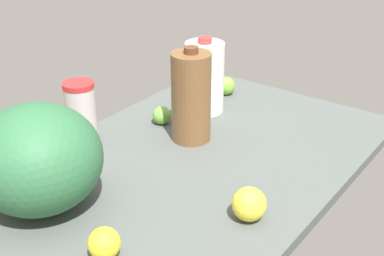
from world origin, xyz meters
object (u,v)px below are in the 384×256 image
Objects in this scene: lemon_far_back at (104,243)px; lime_by_jug at (162,115)px; lemon_near_front at (249,204)px; tumbler_cup at (81,115)px; watermelon at (38,159)px; chocolate_milk_jug at (191,97)px; lime_beside_bowl at (226,86)px; milk_jug at (204,77)px.

lemon_far_back is 63.03cm from lime_by_jug.
lime_by_jug is at bearing 60.56° from lemon_near_front.
lime_by_jug is (24.35, -8.82, -6.89)cm from tumbler_cup.
watermelon is 1.06× the size of chocolate_milk_jug.
lemon_near_front is at bearing -92.32° from tumbler_cup.
lemon_far_back is 1.09× the size of lime_beside_bowl.
lime_by_jug is at bearing 174.11° from lime_beside_bowl.
lemon_far_back reaches higher than lime_beside_bowl.
tumbler_cup is 56.33cm from lemon_near_front.
lemon_near_front is at bearing -142.86° from lime_beside_bowl.
chocolate_milk_jug is (-18.62, -8.43, 1.72)cm from milk_jug.
lemon_near_front is (24.02, -41.79, -8.68)cm from watermelon.
chocolate_milk_jug is 4.45× the size of lime_beside_bowl.
watermelon reaches higher than lemon_far_back.
chocolate_milk_jug is 16.93cm from lime_by_jug.
watermelon is 51.86cm from lime_by_jug.
chocolate_milk_jug is 3.51× the size of lemon_near_front.
lime_beside_bowl is at bearing 17.24° from lemon_far_back.
tumbler_cup is (26.29, 14.20, -2.91)cm from watermelon.
milk_jug is 3.08× the size of lemon_near_front.
watermelon reaches higher than lime_beside_bowl.
watermelon reaches higher than milk_jug.
lemon_far_back is at bearing -160.43° from milk_jug.
lemon_far_back is at bearing -151.43° from lime_by_jug.
lime_by_jug is at bearing 6.06° from watermelon.
tumbler_cup is 57.40cm from lime_beside_bowl.
chocolate_milk_jug is at bearing 17.80° from lemon_far_back.
watermelon is 3.74× the size of lemon_near_front.
lime_beside_bowl is (82.01, 2.14, -9.52)cm from watermelon.
lemon_far_back is 90.80cm from lime_beside_bowl.
chocolate_milk_jug is 36.71cm from lime_beside_bowl.
tumbler_cup is at bearing 161.46° from milk_jug.
lime_by_jug is (-16.11, 4.74, -8.61)cm from milk_jug.
lime_beside_bowl is (15.26, 1.51, -8.34)cm from milk_jug.
tumbler_cup reaches higher than lime_by_jug.
lemon_far_back is 0.86× the size of lemon_near_front.
watermelon reaches higher than lemon_near_front.
watermelon is 30.02cm from tumbler_cup.
lime_beside_bowl is (55.73, -12.06, -6.61)cm from tumbler_cup.
watermelon is 1.21× the size of milk_jug.
watermelon is 82.59cm from lime_beside_bowl.
lemon_far_back is (-4.70, -24.77, -9.24)cm from watermelon.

